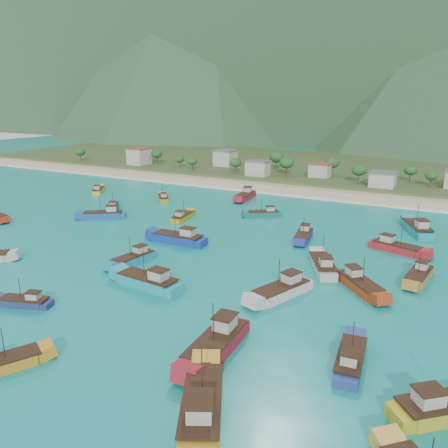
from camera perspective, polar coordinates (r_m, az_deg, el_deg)
The scene contains 29 objects.
ground at distance 89.17m, azimuth -2.52°, elevation -5.09°, with size 600.00×600.00×0.00m, color #0B7F80.
beach at distance 159.47m, azimuth 12.33°, elevation 3.96°, with size 400.00×18.00×1.20m, color beige.
land at distance 217.87m, azimuth 16.99°, elevation 6.76°, with size 400.00×110.00×2.40m, color #385123.
surf_line at distance 150.56m, azimuth 11.29°, elevation 3.33°, with size 400.00×2.50×0.08m, color white.
mountains at distance 484.77m, azimuth 23.01°, elevation 23.59°, with size 1520.00×440.00×260.00m.
village at distance 179.31m, azimuth 14.13°, elevation 6.68°, with size 210.21×31.13×7.47m.
vegetation at distance 182.18m, azimuth 14.06°, elevation 6.93°, with size 274.87×25.72×8.54m.
boat_0 at distance 126.86m, azimuth -15.40°, elevation 1.13°, with size 11.35×9.77×6.88m.
boat_1 at distance 49.22m, azimuth -2.92°, elevation -22.91°, with size 9.63×13.64×7.87m.
boat_2 at distance 59.28m, azimuth -0.94°, elevation -15.46°, with size 4.58×13.44×7.84m.
boat_3 at distance 163.12m, azimuth -16.08°, elevation 4.21°, with size 8.01×9.84×5.86m.
boat_4 at distance 87.18m, azimuth 12.77°, elevation -5.37°, with size 8.47×12.04×6.95m.
boat_5 at distance 146.59m, azimuth 2.82°, elevation 3.66°, with size 5.07×12.63×7.26m.
boat_6 at distance 88.24m, azimuth 24.09°, elevation -6.25°, with size 4.37×10.69×6.13m.
boat_10 at distance 146.15m, azimuth -7.94°, elevation 3.35°, with size 8.18×8.74×5.47m.
boat_11 at distance 118.33m, azimuth 23.93°, elevation -0.62°, with size 8.97×14.02×8.00m.
boat_12 at distance 80.44m, azimuth 17.26°, elevation -7.59°, with size 10.21×10.53×6.69m.
boat_13 at distance 74.98m, azimuth 7.59°, elevation -8.66°, with size 7.58×12.67×7.19m.
boat_14 at distance 101.46m, azimuth -5.87°, elevation -1.93°, with size 13.08×4.45×7.63m.
boat_17 at distance 124.83m, azimuth 5.23°, elevation 1.31°, with size 9.51×7.90×5.70m.
boat_19 at distance 58.88m, azimuth 16.17°, elevation -16.77°, with size 4.11×10.51×6.05m.
boat_21 at distance 105.50m, azimuth 10.37°, elevation -1.57°, with size 4.83×10.84×6.18m.
boat_22 at distance 90.95m, azimuth -11.69°, elevation -4.50°, with size 4.45×10.69×6.13m.
boat_25 at distance 78.04m, azimuth -24.51°, elevation -9.33°, with size 8.93×5.16×5.06m.
boat_26 at distance 136.20m, azimuth -14.28°, elevation 2.11°, with size 8.16×9.23×5.64m.
boat_27 at distance 78.63m, azimuth -9.80°, elevation -7.51°, with size 12.94×4.72×7.50m.
boat_29 at distance 54.49m, azimuth 26.88°, elevation -20.73°, with size 11.14×10.34×6.94m.
boat_31 at distance 102.42m, azimuth 21.55°, elevation -2.93°, with size 11.82×6.36×6.70m.
boat_32 at distance 121.30m, azimuth -5.44°, elevation 0.88°, with size 4.39×10.02×5.72m.
Camera 1 is at (43.33, -71.14, 31.83)m, focal length 35.00 mm.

